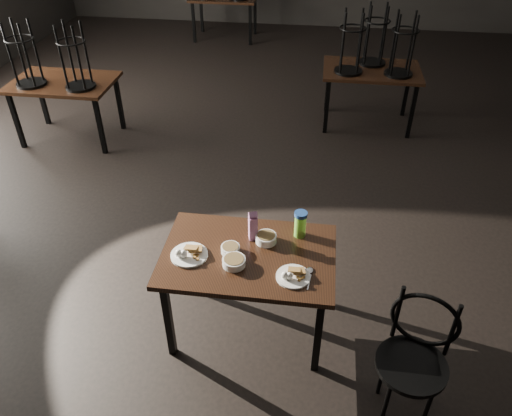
# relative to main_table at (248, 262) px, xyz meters

# --- Properties ---
(main_table) EXTENTS (1.20, 0.80, 0.75)m
(main_table) POSITION_rel_main_table_xyz_m (0.00, 0.00, 0.00)
(main_table) COLOR black
(main_table) RESTS_ON ground
(plate_left) EXTENTS (0.26, 0.26, 0.08)m
(plate_left) POSITION_rel_main_table_xyz_m (-0.40, -0.08, 0.10)
(plate_left) COLOR white
(plate_left) RESTS_ON main_table
(plate_right) EXTENTS (0.23, 0.23, 0.07)m
(plate_right) POSITION_rel_main_table_xyz_m (0.32, -0.19, 0.10)
(plate_right) COLOR white
(plate_right) RESTS_ON main_table
(bowl_near) EXTENTS (0.13, 0.13, 0.05)m
(bowl_near) POSITION_rel_main_table_xyz_m (-0.12, 0.00, 0.11)
(bowl_near) COLOR white
(bowl_near) RESTS_ON main_table
(bowl_far) EXTENTS (0.15, 0.15, 0.06)m
(bowl_far) POSITION_rel_main_table_xyz_m (0.11, 0.15, 0.11)
(bowl_far) COLOR white
(bowl_far) RESTS_ON main_table
(bowl_big) EXTENTS (0.16, 0.16, 0.05)m
(bowl_big) POSITION_rel_main_table_xyz_m (-0.08, -0.12, 0.11)
(bowl_big) COLOR white
(bowl_big) RESTS_ON main_table
(juice_carton) EXTENTS (0.07, 0.07, 0.24)m
(juice_carton) POSITION_rel_main_table_xyz_m (0.01, 0.17, 0.19)
(juice_carton) COLOR #991B78
(juice_carton) RESTS_ON main_table
(water_bottle) EXTENTS (0.11, 0.11, 0.20)m
(water_bottle) POSITION_rel_main_table_xyz_m (0.34, 0.25, 0.18)
(water_bottle) COLOR #87DF41
(water_bottle) RESTS_ON main_table
(spoon) EXTENTS (0.05, 0.21, 0.01)m
(spoon) POSITION_rel_main_table_xyz_m (0.43, -0.13, 0.08)
(spoon) COLOR silver
(spoon) RESTS_ON main_table
(bentwood_chair) EXTENTS (0.48, 0.48, 0.92)m
(bentwood_chair) POSITION_rel_main_table_xyz_m (1.11, -0.51, -0.12)
(bentwood_chair) COLOR black
(bentwood_chair) RESTS_ON ground
(bg_table_left) EXTENTS (1.20, 0.80, 1.48)m
(bg_table_left) POSITION_rel_main_table_xyz_m (-2.63, 2.68, 0.08)
(bg_table_left) COLOR black
(bg_table_left) RESTS_ON ground
(bg_table_right) EXTENTS (1.20, 0.80, 1.48)m
(bg_table_right) POSITION_rel_main_table_xyz_m (1.02, 3.59, 0.11)
(bg_table_right) COLOR black
(bg_table_right) RESTS_ON ground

